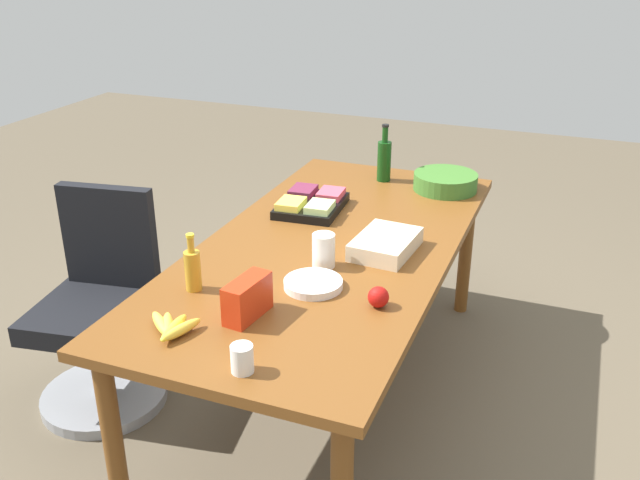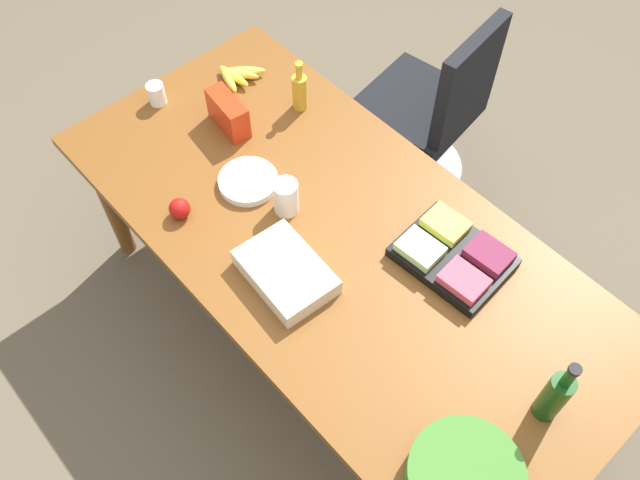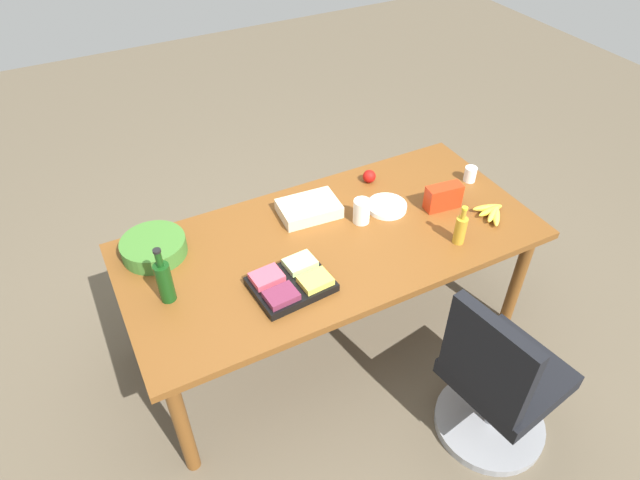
% 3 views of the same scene
% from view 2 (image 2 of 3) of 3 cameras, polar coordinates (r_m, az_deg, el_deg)
% --- Properties ---
extents(ground_plane, '(10.00, 10.00, 0.00)m').
position_cam_2_polar(ground_plane, '(2.96, 1.14, -8.02)').
color(ground_plane, brown).
extents(conference_table, '(2.17, 1.02, 0.76)m').
position_cam_2_polar(conference_table, '(2.37, 1.41, -0.60)').
color(conference_table, brown).
rests_on(conference_table, ground).
extents(office_chair, '(0.56, 0.56, 0.96)m').
position_cam_2_polar(office_chair, '(3.22, 8.96, 9.88)').
color(office_chair, gray).
rests_on(office_chair, ground).
extents(dressing_bottle, '(0.07, 0.07, 0.22)m').
position_cam_2_polar(dressing_bottle, '(2.66, -1.76, 12.69)').
color(dressing_bottle, gold).
rests_on(dressing_bottle, conference_table).
extents(paper_cup, '(0.09, 0.09, 0.09)m').
position_cam_2_polar(paper_cup, '(2.79, -13.89, 12.10)').
color(paper_cup, white).
rests_on(paper_cup, conference_table).
extents(chip_bag_red, '(0.21, 0.10, 0.14)m').
position_cam_2_polar(chip_bag_red, '(2.62, -7.91, 10.74)').
color(chip_bag_red, red).
rests_on(chip_bag_red, conference_table).
extents(fruit_platter, '(0.38, 0.31, 0.07)m').
position_cam_2_polar(fruit_platter, '(2.27, 11.40, -1.29)').
color(fruit_platter, black).
rests_on(fruit_platter, conference_table).
extents(paper_plate_stack, '(0.27, 0.27, 0.03)m').
position_cam_2_polar(paper_plate_stack, '(2.45, -6.19, 5.04)').
color(paper_plate_stack, white).
rests_on(paper_plate_stack, conference_table).
extents(apple_red, '(0.08, 0.08, 0.08)m').
position_cam_2_polar(apple_red, '(2.38, -11.98, 2.66)').
color(apple_red, '#B4120E').
rests_on(apple_red, conference_table).
extents(banana_bunch, '(0.17, 0.20, 0.04)m').
position_cam_2_polar(banana_bunch, '(2.84, -7.19, 13.91)').
color(banana_bunch, yellow).
rests_on(banana_bunch, conference_table).
extents(sheet_cake, '(0.34, 0.24, 0.07)m').
position_cam_2_polar(sheet_cake, '(2.19, -2.96, -2.78)').
color(sheet_cake, beige).
rests_on(sheet_cake, conference_table).
extents(mayo_jar, '(0.11, 0.11, 0.14)m').
position_cam_2_polar(mayo_jar, '(2.33, -2.95, 3.71)').
color(mayo_jar, white).
rests_on(mayo_jar, conference_table).
extents(wine_bottle, '(0.08, 0.08, 0.30)m').
position_cam_2_polar(wine_bottle, '(2.02, 19.53, -12.50)').
color(wine_bottle, '#113E12').
rests_on(wine_bottle, conference_table).
extents(salad_bowl, '(0.41, 0.41, 0.09)m').
position_cam_2_polar(salad_bowl, '(1.95, 12.34, -19.35)').
color(salad_bowl, '#3C7129').
rests_on(salad_bowl, conference_table).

